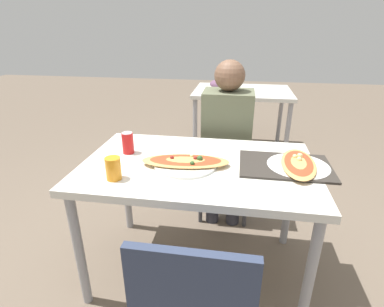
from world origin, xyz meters
name	(u,v)px	position (x,y,z in m)	size (l,w,h in m)	color
ground_plane	(197,267)	(0.00, 0.00, 0.00)	(14.00, 14.00, 0.00)	#6B5B4C
dining_table	(198,176)	(0.00, 0.00, 0.66)	(1.25, 0.79, 0.74)	silver
chair_far_seated	(226,152)	(0.13, 0.72, 0.50)	(0.40, 0.40, 0.88)	#2D3851
person_seated	(227,131)	(0.13, 0.61, 0.72)	(0.35, 0.30, 1.22)	#2D2D38
pizza_main	(186,162)	(-0.06, -0.03, 0.75)	(0.48, 0.34, 0.06)	white
soda_can	(128,143)	(-0.42, 0.08, 0.80)	(0.07, 0.07, 0.12)	red
drink_glass	(113,168)	(-0.38, -0.24, 0.79)	(0.07, 0.07, 0.11)	orange
serving_tray	(285,166)	(0.46, 0.03, 0.74)	(0.47, 0.33, 0.01)	#332D28
pizza_second	(298,165)	(0.53, 0.03, 0.75)	(0.32, 0.41, 0.05)	white
background_table	(239,95)	(0.19, 2.04, 0.68)	(1.10, 0.80, 0.86)	silver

